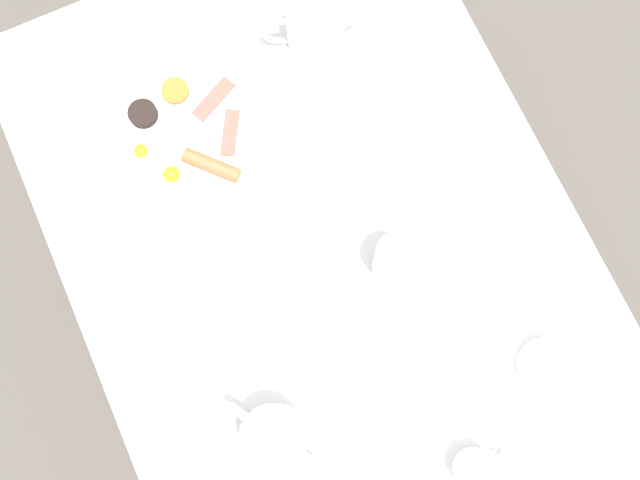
# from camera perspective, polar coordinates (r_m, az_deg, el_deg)

# --- Properties ---
(ground_plane) EXTENTS (8.00, 8.00, 0.00)m
(ground_plane) POSITION_cam_1_polar(r_m,az_deg,el_deg) (2.02, 0.00, -4.56)
(ground_plane) COLOR #4C4742
(table) EXTENTS (0.86, 1.20, 0.74)m
(table) POSITION_cam_1_polar(r_m,az_deg,el_deg) (1.36, 0.00, -0.81)
(table) COLOR silver
(table) RESTS_ON ground_plane
(breakfast_plate) EXTENTS (0.31, 0.31, 0.04)m
(breakfast_plate) POSITION_cam_1_polar(r_m,az_deg,el_deg) (1.35, -10.32, 7.77)
(breakfast_plate) COLOR white
(breakfast_plate) RESTS_ON table
(teapot_near) EXTENTS (0.12, 0.17, 0.13)m
(teapot_near) POSITION_cam_1_polar(r_m,az_deg,el_deg) (1.21, -3.53, -14.70)
(teapot_near) COLOR white
(teapot_near) RESTS_ON table
(teapot_far) EXTENTS (0.19, 0.10, 0.13)m
(teapot_far) POSITION_cam_1_polar(r_m,az_deg,el_deg) (1.37, -0.40, 15.99)
(teapot_far) COLOR white
(teapot_far) RESTS_ON table
(teacup_with_saucer_left) EXTENTS (0.15, 0.15, 0.06)m
(teacup_with_saucer_left) POSITION_cam_1_polar(r_m,az_deg,el_deg) (1.29, 16.84, -9.01)
(teacup_with_saucer_left) COLOR white
(teacup_with_saucer_left) RESTS_ON table
(water_glass_tall) EXTENTS (0.08, 0.08, 0.12)m
(water_glass_tall) POSITION_cam_1_polar(r_m,az_deg,el_deg) (1.23, 5.83, -1.54)
(water_glass_tall) COLOR white
(water_glass_tall) RESTS_ON table
(water_glass_short) EXTENTS (0.08, 0.08, 0.15)m
(water_glass_short) POSITION_cam_1_polar(r_m,az_deg,el_deg) (1.38, -18.67, 12.46)
(water_glass_short) COLOR white
(water_glass_short) RESTS_ON table
(creamer_jug) EXTENTS (0.09, 0.07, 0.07)m
(creamer_jug) POSITION_cam_1_polar(r_m,az_deg,el_deg) (1.25, 11.89, -16.77)
(creamer_jug) COLOR white
(creamer_jug) RESTS_ON table
(napkin_folded) EXTENTS (0.09, 0.13, 0.01)m
(napkin_folded) POSITION_cam_1_polar(r_m,az_deg,el_deg) (1.27, 8.11, -8.47)
(napkin_folded) COLOR white
(napkin_folded) RESTS_ON table
(fork_by_plate) EXTENTS (0.16, 0.07, 0.00)m
(fork_by_plate) POSITION_cam_1_polar(r_m,az_deg,el_deg) (1.35, 9.35, 7.77)
(fork_by_plate) COLOR silver
(fork_by_plate) RESTS_ON table
(knife_by_plate) EXTENTS (0.12, 0.18, 0.00)m
(knife_by_plate) POSITION_cam_1_polar(r_m,az_deg,el_deg) (1.32, 12.83, -0.22)
(knife_by_plate) COLOR silver
(knife_by_plate) RESTS_ON table
(spoon_for_tea) EXTENTS (0.03, 0.15, 0.00)m
(spoon_for_tea) POSITION_cam_1_polar(r_m,az_deg,el_deg) (1.29, -10.46, -5.31)
(spoon_for_tea) COLOR silver
(spoon_for_tea) RESTS_ON table
(fork_spare) EXTENTS (0.07, 0.17, 0.00)m
(fork_spare) POSITION_cam_1_polar(r_m,az_deg,el_deg) (1.27, -2.38, -3.51)
(fork_spare) COLOR silver
(fork_spare) RESTS_ON table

